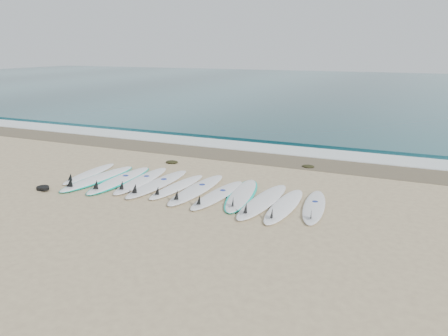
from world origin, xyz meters
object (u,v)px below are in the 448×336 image
at_px(surfboard_0, 89,174).
at_px(surfboard_11, 314,207).
at_px(surfboard_6, 196,190).
at_px(leash_coil, 43,188).

relative_size(surfboard_0, surfboard_11, 0.99).
relative_size(surfboard_0, surfboard_6, 0.85).
bearing_deg(leash_coil, surfboard_0, 83.01).
height_order(surfboard_0, surfboard_11, same).
height_order(surfboard_6, leash_coil, surfboard_6).
bearing_deg(surfboard_0, surfboard_6, -5.46).
xyz_separation_m(surfboard_0, surfboard_11, (6.70, -0.06, 0.00)).
relative_size(surfboard_6, surfboard_11, 1.17).
distance_m(surfboard_0, surfboard_6, 3.59).
xyz_separation_m(surfboard_6, surfboard_11, (3.11, 0.00, -0.01)).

